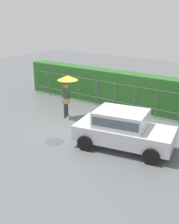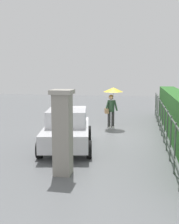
# 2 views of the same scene
# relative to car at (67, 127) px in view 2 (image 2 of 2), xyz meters

# --- Properties ---
(ground_plane) EXTENTS (40.00, 40.00, 0.00)m
(ground_plane) POSITION_rel_car_xyz_m (-2.09, 0.81, -0.80)
(ground_plane) COLOR slate
(car) EXTENTS (3.95, 2.41, 1.48)m
(car) POSITION_rel_car_xyz_m (0.00, 0.00, 0.00)
(car) COLOR silver
(car) RESTS_ON ground
(pedestrian) EXTENTS (1.00, 1.00, 2.10)m
(pedestrian) POSITION_rel_car_xyz_m (-3.87, 1.33, 0.77)
(pedestrian) COLOR #333333
(pedestrian) RESTS_ON ground
(gate_pillar) EXTENTS (0.60, 0.60, 2.42)m
(gate_pillar) POSITION_rel_car_xyz_m (2.69, 0.62, 0.44)
(gate_pillar) COLOR gray
(gate_pillar) RESTS_ON ground
(fence_section) EXTENTS (11.80, 0.05, 1.50)m
(fence_section) POSITION_rel_car_xyz_m (-2.61, 3.74, 0.02)
(fence_section) COLOR #59605B
(fence_section) RESTS_ON ground
(hedge_row) EXTENTS (12.75, 0.90, 1.90)m
(hedge_row) POSITION_rel_car_xyz_m (-2.61, 4.45, 0.15)
(hedge_row) COLOR #2D6B28
(hedge_row) RESTS_ON ground
(puddle_near) EXTENTS (0.78, 0.78, 0.00)m
(puddle_near) POSITION_rel_car_xyz_m (-2.46, -1.19, -0.80)
(puddle_near) COLOR #4C545B
(puddle_near) RESTS_ON ground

